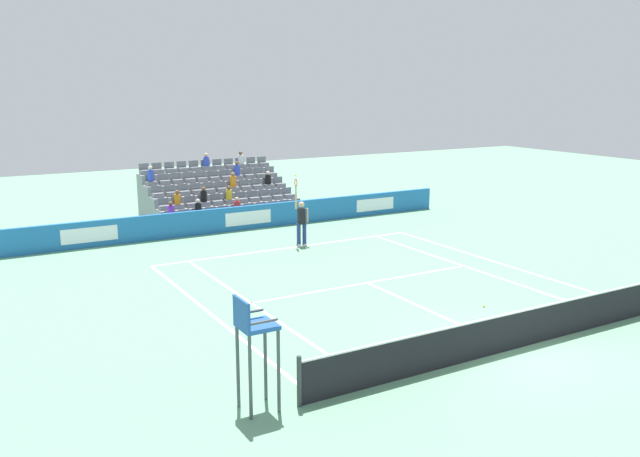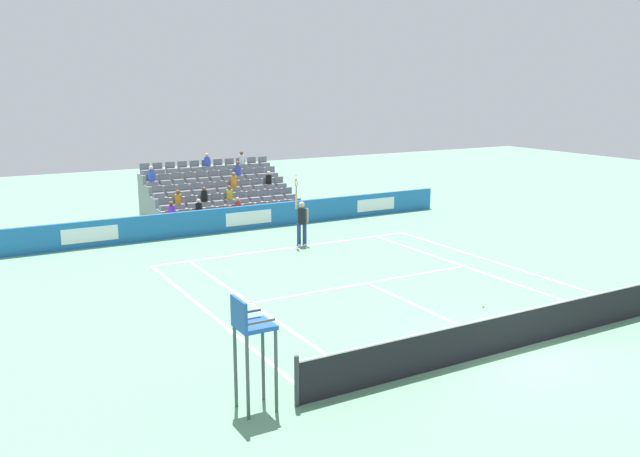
{
  "view_description": "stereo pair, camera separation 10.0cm",
  "coord_description": "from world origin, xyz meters",
  "px_view_note": "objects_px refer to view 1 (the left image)",
  "views": [
    {
      "loc": [
        11.75,
        10.91,
        6.31
      ],
      "look_at": [
        -0.31,
        -10.0,
        1.1
      ],
      "focal_mm": 37.66,
      "sensor_mm": 36.0,
      "label": 1
    },
    {
      "loc": [
        11.66,
        10.96,
        6.31
      ],
      "look_at": [
        -0.31,
        -10.0,
        1.1
      ],
      "focal_mm": 37.66,
      "sensor_mm": 36.0,
      "label": 2
    }
  ],
  "objects_px": {
    "tennis_net": "(515,330)",
    "umpire_chair": "(254,337)",
    "loose_tennis_ball": "(484,306)",
    "tennis_player": "(301,221)"
  },
  "relations": [
    {
      "from": "tennis_net",
      "to": "tennis_player",
      "type": "height_order",
      "value": "tennis_player"
    },
    {
      "from": "tennis_net",
      "to": "umpire_chair",
      "type": "bearing_deg",
      "value": -2.53
    },
    {
      "from": "tennis_player",
      "to": "umpire_chair",
      "type": "bearing_deg",
      "value": 57.8
    },
    {
      "from": "loose_tennis_ball",
      "to": "tennis_player",
      "type": "bearing_deg",
      "value": -84.08
    },
    {
      "from": "tennis_player",
      "to": "umpire_chair",
      "type": "height_order",
      "value": "tennis_player"
    },
    {
      "from": "tennis_player",
      "to": "loose_tennis_ball",
      "type": "height_order",
      "value": "tennis_player"
    },
    {
      "from": "tennis_net",
      "to": "loose_tennis_ball",
      "type": "height_order",
      "value": "tennis_net"
    },
    {
      "from": "tennis_net",
      "to": "tennis_player",
      "type": "xyz_separation_m",
      "value": [
        -0.6,
        -11.99,
        0.5
      ]
    },
    {
      "from": "tennis_player",
      "to": "loose_tennis_ball",
      "type": "distance_m",
      "value": 9.4
    },
    {
      "from": "tennis_net",
      "to": "tennis_player",
      "type": "bearing_deg",
      "value": -92.89
    }
  ]
}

